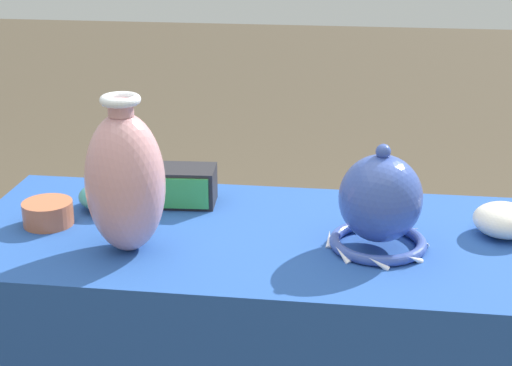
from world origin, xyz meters
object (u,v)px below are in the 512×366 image
object	(u,v)px
pot_squat_terracotta	(48,213)
bowl_shallow_teal	(109,196)
vase_dome_bell	(380,205)
mosaic_tile_box	(182,186)
bowl_shallow_ivory	(504,220)
vase_tall_bulbous	(125,181)

from	to	relation	value
pot_squat_terracotta	bowl_shallow_teal	size ratio (longest dim) A/B	0.78
vase_dome_bell	mosaic_tile_box	world-z (taller)	vase_dome_bell
vase_dome_bell	bowl_shallow_teal	size ratio (longest dim) A/B	1.62
bowl_shallow_ivory	bowl_shallow_teal	bearing A→B (deg)	177.46
pot_squat_terracotta	bowl_shallow_ivory	xyz separation A→B (m)	(0.97, 0.07, 0.01)
bowl_shallow_ivory	pot_squat_terracotta	bearing A→B (deg)	-175.76
vase_tall_bulbous	pot_squat_terracotta	bearing A→B (deg)	154.91
vase_dome_bell	pot_squat_terracotta	bearing A→B (deg)	178.15
mosaic_tile_box	bowl_shallow_ivory	bearing A→B (deg)	-10.77
bowl_shallow_teal	pot_squat_terracotta	bearing A→B (deg)	-132.87
vase_dome_bell	pot_squat_terracotta	world-z (taller)	vase_dome_bell
vase_dome_bell	pot_squat_terracotta	xyz separation A→B (m)	(-0.71, 0.02, -0.07)
mosaic_tile_box	vase_dome_bell	bearing A→B (deg)	-25.91
mosaic_tile_box	pot_squat_terracotta	xyz separation A→B (m)	(-0.26, -0.16, -0.02)
bowl_shallow_teal	bowl_shallow_ivory	bearing A→B (deg)	-2.54
vase_dome_bell	bowl_shallow_ivory	xyz separation A→B (m)	(0.26, 0.09, -0.06)
vase_tall_bulbous	pot_squat_terracotta	world-z (taller)	vase_tall_bulbous
vase_dome_bell	bowl_shallow_ivory	size ratio (longest dim) A/B	1.75
pot_squat_terracotta	vase_dome_bell	bearing A→B (deg)	-1.85
pot_squat_terracotta	bowl_shallow_ivory	distance (m)	0.97
mosaic_tile_box	bowl_shallow_teal	bearing A→B (deg)	-167.34
vase_tall_bulbous	bowl_shallow_teal	xyz separation A→B (m)	(-0.11, 0.21, -0.12)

